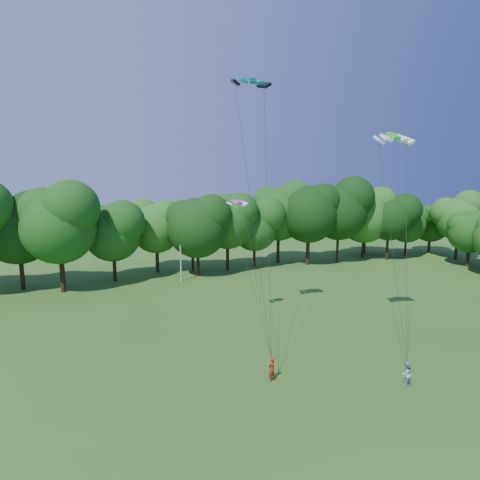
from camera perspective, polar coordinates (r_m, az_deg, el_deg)
name	(u,v)px	position (r m, az deg, el deg)	size (l,w,h in m)	color
ground	(324,450)	(20.54, 12.65, -28.82)	(160.00, 160.00, 0.00)	#235416
utility_pole	(181,253)	(47.93, -9.05, -1.94)	(1.40, 0.51, 7.18)	#B0B0A7
kite_flyer_left	(271,369)	(25.12, 4.81, -18.98)	(0.58, 0.38, 1.59)	#B42817
kite_flyer_right	(406,374)	(26.61, 23.98, -18.11)	(0.76, 0.59, 1.56)	#9DB4DA
kite_teal	(250,79)	(29.94, 1.50, 23.34)	(2.89, 1.36, 0.55)	#04867B
kite_green	(393,136)	(31.01, 22.30, 14.49)	(2.97, 1.74, 0.67)	#26D21F
kite_pink	(237,202)	(31.63, -0.45, 5.83)	(1.94, 1.30, 0.32)	#FE46A0
tree_back_center	(197,217)	(49.93, -6.52, 3.52)	(8.84, 8.84, 12.86)	black
tree_back_east	(366,213)	(69.47, 18.65, 3.90)	(7.98, 7.98, 11.61)	#362415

